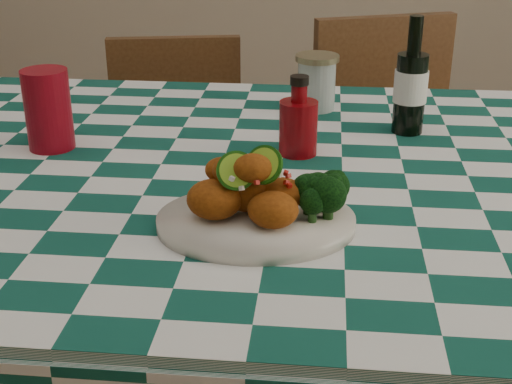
# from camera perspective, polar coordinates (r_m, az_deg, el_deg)

# --- Properties ---
(dining_table) EXTENTS (1.66, 1.06, 0.79)m
(dining_table) POSITION_cam_1_polar(r_m,az_deg,el_deg) (1.39, 1.77, -13.24)
(dining_table) COLOR #0F493D
(dining_table) RESTS_ON ground
(plate) EXTENTS (0.30, 0.24, 0.02)m
(plate) POSITION_cam_1_polar(r_m,az_deg,el_deg) (0.99, 0.00, -2.42)
(plate) COLOR silver
(plate) RESTS_ON dining_table
(fried_chicken_pile) EXTENTS (0.14, 0.11, 0.09)m
(fried_chicken_pile) POSITION_cam_1_polar(r_m,az_deg,el_deg) (0.97, -0.19, 0.51)
(fried_chicken_pile) COLOR #94430E
(fried_chicken_pile) RESTS_ON plate
(broccoli_side) EXTENTS (0.08, 0.08, 0.06)m
(broccoli_side) POSITION_cam_1_polar(r_m,az_deg,el_deg) (0.98, 4.95, -0.32)
(broccoli_side) COLOR black
(broccoli_side) RESTS_ON plate
(red_tumbler) EXTENTS (0.10, 0.10, 0.14)m
(red_tumbler) POSITION_cam_1_polar(r_m,az_deg,el_deg) (1.32, -16.30, 6.35)
(red_tumbler) COLOR maroon
(red_tumbler) RESTS_ON dining_table
(ketchup_bottle) EXTENTS (0.07, 0.07, 0.14)m
(ketchup_bottle) POSITION_cam_1_polar(r_m,az_deg,el_deg) (1.24, 3.43, 6.12)
(ketchup_bottle) COLOR #70050A
(ketchup_bottle) RESTS_ON dining_table
(mason_jar) EXTENTS (0.09, 0.09, 0.11)m
(mason_jar) POSITION_cam_1_polar(r_m,az_deg,el_deg) (1.50, 4.86, 8.74)
(mason_jar) COLOR #B2BCBA
(mason_jar) RESTS_ON dining_table
(beer_bottle) EXTENTS (0.07, 0.07, 0.22)m
(beer_bottle) POSITION_cam_1_polar(r_m,az_deg,el_deg) (1.37, 12.34, 9.08)
(beer_bottle) COLOR black
(beer_bottle) RESTS_ON dining_table
(wooden_chair_left) EXTENTS (0.44, 0.46, 0.82)m
(wooden_chair_left) POSITION_cam_1_polar(r_m,az_deg,el_deg) (2.02, -6.18, -0.28)
(wooden_chair_left) COLOR #472814
(wooden_chair_left) RESTS_ON ground
(wooden_chair_right) EXTENTS (0.53, 0.54, 0.89)m
(wooden_chair_right) POSITION_cam_1_polar(r_m,az_deg,el_deg) (1.99, 11.66, 0.08)
(wooden_chair_right) COLOR #472814
(wooden_chair_right) RESTS_ON ground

